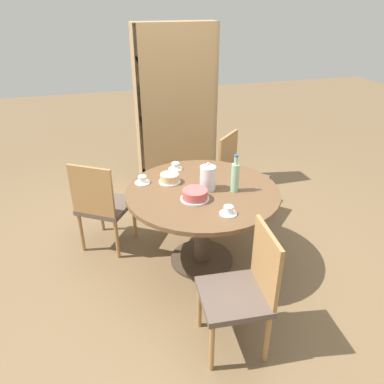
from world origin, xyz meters
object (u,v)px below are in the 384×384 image
at_px(cake_main, 195,195).
at_px(cake_second, 170,178).
at_px(chair_a, 243,289).
at_px(cup_b, 228,211).
at_px(cup_a, 142,180).
at_px(cup_c, 175,167).
at_px(bookshelf, 177,116).
at_px(chair_c, 102,204).
at_px(chair_b, 239,175).
at_px(water_bottle, 235,177).
at_px(coffee_pot, 208,177).

distance_m(cake_main, cake_second, 0.37).
height_order(chair_a, cup_b, chair_a).
xyz_separation_m(cake_second, cup_a, (-0.22, 0.05, -0.01)).
bearing_deg(cup_c, bookshelf, 75.27).
distance_m(cake_second, cup_a, 0.23).
bearing_deg(cake_second, chair_c, 157.36).
xyz_separation_m(chair_b, water_bottle, (-0.37, -0.76, 0.38)).
height_order(chair_b, chair_c, same).
xyz_separation_m(bookshelf, cake_second, (-0.39, -1.32, -0.14)).
xyz_separation_m(cup_a, cup_b, (0.51, -0.67, 0.00)).
relative_size(cup_a, cup_b, 1.00).
bearing_deg(cup_a, cup_c, 30.51).
bearing_deg(cake_main, chair_c, 139.77).
bearing_deg(water_bottle, cup_c, 123.12).
distance_m(cup_b, cup_c, 0.89).
bearing_deg(cup_a, cake_main, -49.29).
height_order(chair_a, cake_second, chair_a).
xyz_separation_m(chair_c, cup_c, (0.68, 0.01, 0.27)).
height_order(chair_c, bookshelf, bookshelf).
xyz_separation_m(chair_b, cake_second, (-0.84, -0.47, 0.29)).
bearing_deg(chair_a, water_bottle, 167.79).
height_order(water_bottle, cup_b, water_bottle).
distance_m(bookshelf, cake_second, 1.39).
relative_size(cake_main, cup_c, 1.75).
bearing_deg(cake_main, bookshelf, 80.64).
bearing_deg(cup_b, chair_c, 134.98).
height_order(chair_a, cake_main, chair_a).
xyz_separation_m(bookshelf, cup_c, (-0.28, -1.08, -0.15)).
height_order(bookshelf, cup_c, bookshelf).
bearing_deg(cake_main, coffee_pot, 41.35).
xyz_separation_m(chair_a, cake_main, (-0.09, 0.78, 0.29)).
relative_size(chair_c, cup_a, 6.82).
relative_size(chair_b, chair_c, 1.00).
bearing_deg(cup_b, cup_c, 101.52).
height_order(bookshelf, water_bottle, bookshelf).
bearing_deg(bookshelf, chair_a, 85.70).
relative_size(chair_c, cup_b, 6.82).
bearing_deg(cup_a, chair_a, -69.81).
distance_m(chair_a, cup_b, 0.58).
relative_size(cake_second, cup_c, 1.44).
distance_m(chair_b, water_bottle, 0.93).
height_order(coffee_pot, water_bottle, water_bottle).
bearing_deg(cake_main, chair_b, 48.59).
bearing_deg(coffee_pot, water_bottle, -22.02).
bearing_deg(cup_b, cake_second, 114.92).
distance_m(cake_main, cup_a, 0.52).
relative_size(chair_a, water_bottle, 2.83).
relative_size(chair_a, cup_c, 6.82).
distance_m(chair_b, cup_c, 0.81).
bearing_deg(water_bottle, chair_a, -107.17).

